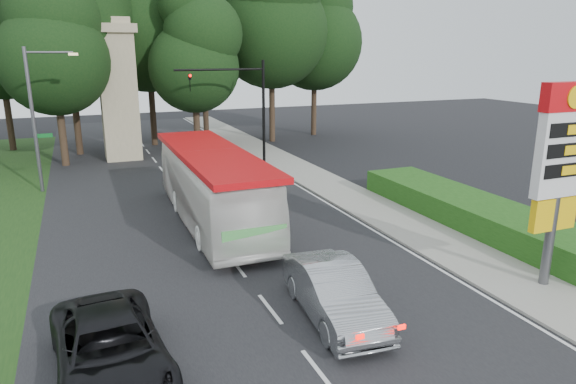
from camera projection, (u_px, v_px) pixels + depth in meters
name	position (u px, v px, depth m)	size (l,w,h in m)	color
ground	(328.00, 384.00, 12.36)	(120.00, 120.00, 0.00)	black
road_surface	(208.00, 229.00, 23.06)	(14.00, 80.00, 0.02)	black
sidewalk_right	(371.00, 207.00, 26.16)	(3.00, 80.00, 0.12)	gray
hedge	(474.00, 212.00, 23.55)	(3.00, 14.00, 1.20)	#1B4713
gas_station_pylon	(561.00, 159.00, 16.33)	(2.10, 0.45, 6.85)	#59595E
traffic_signal_mast	(245.00, 99.00, 34.61)	(6.10, 0.35, 7.20)	black
streetlight_signs	(37.00, 114.00, 28.25)	(2.75, 0.98, 8.00)	#59595E
monument	(118.00, 89.00, 37.03)	(3.00, 3.00, 10.05)	#9B906E
tree_center_right	(146.00, 9.00, 41.03)	(9.24, 9.24, 18.15)	#2D2116
tree_east_near	(202.00, 29.00, 45.00)	(8.12, 8.12, 15.95)	#2D2116
tree_east_mid	(271.00, 7.00, 42.82)	(9.52, 9.52, 18.70)	#2D2116
tree_far_east	(315.00, 22.00, 46.70)	(8.68, 8.68, 17.05)	#2D2116
tree_monument_left	(51.00, 37.00, 33.73)	(7.28, 7.28, 14.30)	#2D2116
tree_monument_right	(193.00, 48.00, 37.83)	(6.72, 6.72, 13.20)	#2D2116
transit_bus	(213.00, 187.00, 23.58)	(2.87, 12.27, 3.42)	white
sedan_silver	(334.00, 292.00, 15.24)	(1.75, 5.03, 1.66)	#9A9CA1
suv_charcoal	(110.00, 349.00, 12.43)	(2.54, 5.52, 1.53)	black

